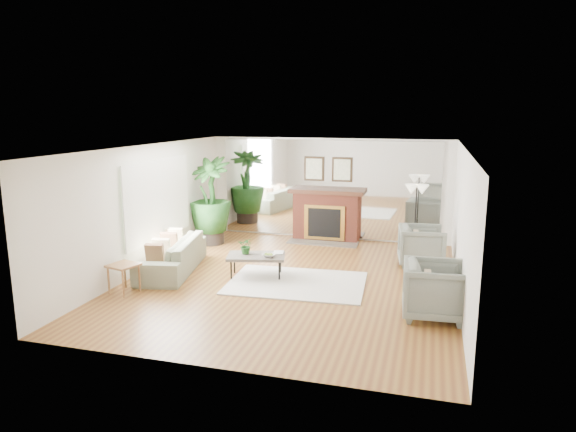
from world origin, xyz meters
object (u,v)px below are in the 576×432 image
(armchair_front, at_px, (435,290))
(potted_ficus, at_px, (210,198))
(fireplace, at_px, (326,214))
(sofa, at_px, (172,255))
(floor_lamp, at_px, (416,195))
(armchair_back, at_px, (422,246))
(coffee_table, at_px, (256,257))
(side_table, at_px, (123,269))

(armchair_front, distance_m, potted_ficus, 6.17)
(fireplace, bearing_deg, sofa, -126.52)
(potted_ficus, relative_size, floor_lamp, 1.33)
(armchair_back, bearing_deg, coffee_table, 111.97)
(sofa, xyz_separation_m, armchair_front, (5.05, -1.02, 0.11))
(sofa, distance_m, potted_ficus, 2.37)
(coffee_table, bearing_deg, armchair_front, -18.76)
(armchair_back, bearing_deg, potted_ficus, 77.94)
(armchair_back, bearing_deg, armchair_front, 178.91)
(fireplace, distance_m, potted_ficus, 2.85)
(coffee_table, relative_size, armchair_front, 1.26)
(coffee_table, distance_m, armchair_front, 3.49)
(fireplace, height_order, potted_ficus, potted_ficus)
(armchair_front, bearing_deg, potted_ficus, 54.30)
(armchair_front, xyz_separation_m, floor_lamp, (-0.44, 3.61, 0.91))
(fireplace, distance_m, floor_lamp, 2.37)
(floor_lamp, bearing_deg, side_table, -140.56)
(coffee_table, xyz_separation_m, armchair_back, (3.04, 1.65, 0.01))
(side_table, bearing_deg, coffee_table, 37.10)
(fireplace, relative_size, potted_ficus, 0.98)
(fireplace, xyz_separation_m, armchair_back, (2.33, -1.55, -0.24))
(fireplace, xyz_separation_m, floor_lamp, (2.16, -0.72, 0.68))
(floor_lamp, bearing_deg, potted_ficus, -175.69)
(sofa, bearing_deg, armchair_front, 67.14)
(side_table, distance_m, potted_ficus, 3.66)
(coffee_table, height_order, sofa, sofa)
(armchair_front, relative_size, side_table, 1.71)
(side_table, bearing_deg, armchair_back, 32.09)
(fireplace, distance_m, sofa, 4.13)
(fireplace, xyz_separation_m, sofa, (-2.45, -3.31, -0.33))
(armchair_back, bearing_deg, sofa, 103.60)
(sofa, distance_m, armchair_back, 5.10)
(sofa, bearing_deg, coffee_table, 81.98)
(coffee_table, distance_m, armchair_back, 3.46)
(side_table, distance_m, floor_lamp, 6.29)
(armchair_back, xyz_separation_m, side_table, (-4.98, -3.12, 0.02))
(fireplace, distance_m, armchair_front, 5.05)
(armchair_back, distance_m, armchair_front, 2.79)
(sofa, height_order, armchair_back, armchair_back)
(sofa, bearing_deg, fireplace, 132.02)
(potted_ficus, xyz_separation_m, floor_lamp, (4.76, 0.36, 0.23))
(side_table, relative_size, potted_ficus, 0.27)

